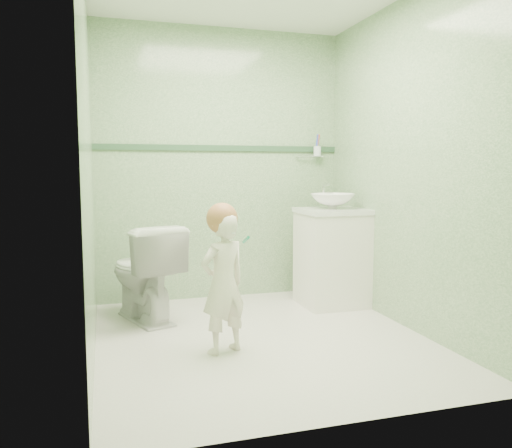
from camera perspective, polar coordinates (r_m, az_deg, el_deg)
name	(u,v)px	position (r m, az deg, el deg)	size (l,w,h in m)	color
ground	(262,339)	(3.63, 0.69, -12.59)	(2.50, 2.50, 0.00)	beige
room_shell	(262,163)	(3.44, 0.71, 6.72)	(2.50, 2.54, 2.40)	#79A374
trim_stripe	(221,148)	(4.64, -3.86, 8.39)	(2.20, 0.02, 0.05)	#305337
vanity	(332,259)	(4.46, 8.39, -3.82)	(0.52, 0.50, 0.80)	white
counter	(332,211)	(4.41, 8.47, 1.44)	(0.54, 0.52, 0.04)	white
basin	(333,201)	(4.40, 8.49, 2.53)	(0.37, 0.37, 0.13)	white
faucet	(324,191)	(4.57, 7.52, 3.67)	(0.03, 0.13, 0.18)	silver
cup_holder	(317,151)	(4.86, 6.72, 8.05)	(0.26, 0.07, 0.21)	silver
toilet	(144,272)	(4.06, -12.32, -5.25)	(0.42, 0.73, 0.75)	white
toddler	(223,284)	(3.27, -3.64, -6.60)	(0.32, 0.21, 0.89)	silver
hair_cap	(222,218)	(3.23, -3.79, 0.63)	(0.20, 0.20, 0.20)	#AD6B40
teal_toothbrush	(245,239)	(3.16, -1.27, -1.68)	(0.10, 0.14, 0.08)	#108862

